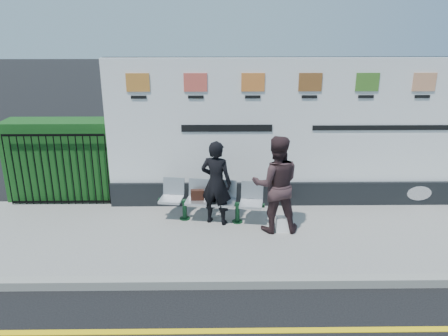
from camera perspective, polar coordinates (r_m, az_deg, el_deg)
name	(u,v)px	position (r m, az deg, el deg)	size (l,w,h in m)	color
ground	(317,330)	(6.15, 12.04, -20.04)	(80.00, 80.00, 0.00)	black
pavement	(288,235)	(8.17, 8.34, -8.71)	(14.00, 3.00, 0.12)	gray
kerb	(303,282)	(6.89, 10.27, -14.41)	(14.00, 0.18, 0.14)	gray
yellow_line	(317,330)	(6.14, 12.04, -20.01)	(14.00, 0.10, 0.01)	yellow
billboard	(306,144)	(9.00, 10.60, 3.12)	(8.00, 0.30, 3.00)	black
hedge	(64,159)	(9.95, -20.15, 1.09)	(2.35, 0.70, 1.70)	#154516
railing	(57,170)	(9.57, -20.94, -0.20)	(2.05, 0.06, 1.54)	black
bench	(211,210)	(8.43, -1.73, -5.56)	(1.97, 0.52, 0.42)	#ABAEB4
woman_left	(216,183)	(8.11, -1.03, -1.97)	(0.59, 0.39, 1.62)	black
woman_right	(276,184)	(7.86, 6.78, -2.13)	(0.87, 0.68, 1.79)	#352225
handbag_brown	(197,195)	(8.35, -3.50, -3.52)	(0.25, 0.11, 0.20)	black
carrier_bag_white	(284,224)	(8.12, 7.80, -7.26)	(0.28, 0.17, 0.28)	white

